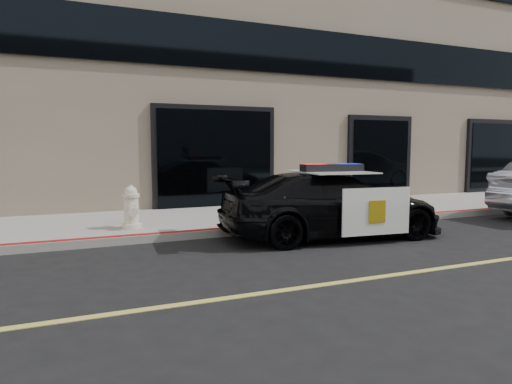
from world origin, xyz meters
name	(u,v)px	position (x,y,z in m)	size (l,w,h in m)	color
ground	(434,270)	(0.00, 0.00, 0.00)	(120.00, 120.00, 0.00)	black
sidewalk_n	(276,215)	(0.00, 5.25, 0.07)	(60.00, 3.50, 0.15)	gray
building_n	(210,23)	(0.00, 10.50, 6.00)	(60.00, 7.00, 12.00)	#756856
police_car	(331,205)	(-0.07, 2.61, 0.64)	(2.64, 4.74, 1.44)	black
fire_hydrant	(131,208)	(-3.63, 4.35, 0.55)	(0.39, 0.54, 0.86)	white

